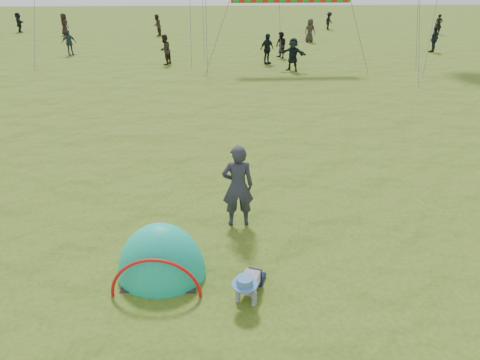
{
  "coord_description": "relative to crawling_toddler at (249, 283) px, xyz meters",
  "views": [
    {
      "loc": [
        -0.97,
        -5.29,
        4.98
      ],
      "look_at": [
        -0.5,
        2.85,
        1.0
      ],
      "focal_mm": 32.0,
      "sensor_mm": 36.0,
      "label": 1
    }
  ],
  "objects": [
    {
      "name": "ground",
      "position": [
        0.5,
        -0.35,
        -0.3
      ],
      "size": [
        140.0,
        140.0,
        0.0
      ],
      "primitive_type": "plane",
      "color": "#2C5817"
    },
    {
      "name": "crawling_toddler",
      "position": [
        0.0,
        0.0,
        0.0
      ],
      "size": [
        0.78,
        0.91,
        0.59
      ],
      "primitive_type": null,
      "rotation": [
        0.0,
        0.0,
        -0.38
      ],
      "color": "black",
      "rests_on": "ground"
    },
    {
      "name": "popup_tent",
      "position": [
        -1.52,
        0.7,
        -0.3
      ],
      "size": [
        1.68,
        1.42,
        2.06
      ],
      "primitive_type": "ellipsoid",
      "rotation": [
        0.0,
        0.0,
        -0.07
      ],
      "color": "#099D67",
      "rests_on": "ground"
    },
    {
      "name": "standing_adult",
      "position": [
        -0.05,
        2.37,
        0.62
      ],
      "size": [
        0.69,
        0.47,
        1.84
      ],
      "primitive_type": "imported",
      "rotation": [
        0.0,
        0.0,
        3.18
      ],
      "color": "#282733",
      "rests_on": "ground"
    },
    {
      "name": "crowd_person_1",
      "position": [
        -5.35,
        33.24,
        0.58
      ],
      "size": [
        0.81,
        0.96,
        1.74
      ],
      "primitive_type": "imported",
      "rotation": [
        0.0,
        0.0,
        4.52
      ],
      "color": "#2B231B",
      "rests_on": "ground"
    },
    {
      "name": "crowd_person_2",
      "position": [
        2.62,
        20.32,
        0.58
      ],
      "size": [
        1.07,
        0.95,
        1.74
      ],
      "primitive_type": "imported",
      "rotation": [
        0.0,
        0.0,
        0.64
      ],
      "color": "black",
      "rests_on": "ground"
    },
    {
      "name": "crowd_person_4",
      "position": [
        6.95,
        28.91,
        0.57
      ],
      "size": [
        1.01,
        0.92,
        1.73
      ],
      "primitive_type": "imported",
      "rotation": [
        0.0,
        0.0,
        2.57
      ],
      "color": "#2A221F",
      "rests_on": "ground"
    },
    {
      "name": "crowd_person_5",
      "position": [
        3.82,
        18.36,
        0.58
      ],
      "size": [
        1.66,
        1.26,
        1.75
      ],
      "primitive_type": "imported",
      "rotation": [
        0.0,
        0.0,
        5.76
      ],
      "color": "black",
      "rests_on": "ground"
    },
    {
      "name": "crowd_person_6",
      "position": [
        19.19,
        32.96,
        0.54
      ],
      "size": [
        0.72,
        0.63,
        1.66
      ],
      "primitive_type": "imported",
      "rotation": [
        0.0,
        0.0,
        5.81
      ],
      "color": "black",
      "rests_on": "ground"
    },
    {
      "name": "crowd_person_7",
      "position": [
        3.73,
        22.25,
        0.5
      ],
      "size": [
        0.9,
        0.97,
        1.59
      ],
      "primitive_type": "imported",
      "rotation": [
        0.0,
        0.0,
        5.21
      ],
      "color": "black",
      "rests_on": "ground"
    },
    {
      "name": "crowd_person_8",
      "position": [
        14.43,
        23.8,
        0.55
      ],
      "size": [
        1.02,
        0.97,
        1.7
      ],
      "primitive_type": "imported",
      "rotation": [
        0.0,
        0.0,
        3.86
      ],
      "color": "black",
      "rests_on": "ground"
    },
    {
      "name": "crowd_person_9",
      "position": [
        10.41,
        36.82,
        0.49
      ],
      "size": [
        1.12,
        1.15,
        1.58
      ],
      "primitive_type": "imported",
      "rotation": [
        0.0,
        0.0,
        0.83
      ],
      "color": "black",
      "rests_on": "ground"
    },
    {
      "name": "crowd_person_11",
      "position": [
        -18.13,
        36.43,
        0.55
      ],
      "size": [
        1.33,
        1.56,
        1.69
      ],
      "primitive_type": "imported",
      "rotation": [
        0.0,
        0.0,
        2.2
      ],
      "color": "black",
      "rests_on": "ground"
    },
    {
      "name": "crowd_person_13",
      "position": [
        -3.41,
        20.5,
        0.56
      ],
      "size": [
        0.91,
        1.01,
        1.71
      ],
      "primitive_type": "imported",
      "rotation": [
        0.0,
        0.0,
        4.32
      ],
      "color": "black",
      "rests_on": "ground"
    },
    {
      "name": "crowd_person_14",
      "position": [
        -10.0,
        24.04,
        0.5
      ],
      "size": [
        0.98,
        0.85,
        1.59
      ],
      "primitive_type": "imported",
      "rotation": [
        0.0,
        0.0,
        0.62
      ],
      "color": "#2D3E46",
      "rests_on": "ground"
    },
    {
      "name": "crowd_person_16",
      "position": [
        -13.39,
        34.15,
        0.6
      ],
      "size": [
        0.73,
        0.97,
        1.79
      ],
      "primitive_type": "imported",
      "rotation": [
        0.0,
        0.0,
        1.37
      ],
      "color": "black",
      "rests_on": "ground"
    }
  ]
}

